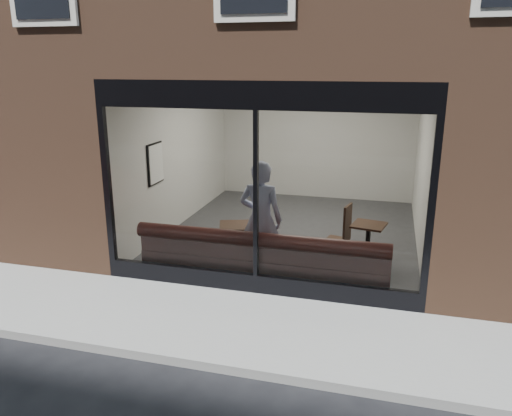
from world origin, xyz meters
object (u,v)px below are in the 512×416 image
(cafe_table_right, at_px, (369,225))
(cafe_table_left, at_px, (236,226))
(banquette, at_px, (262,269))
(cafe_chair_right, at_px, (337,240))
(person, at_px, (261,220))
(cafe_chair_left, at_px, (250,230))

(cafe_table_right, bearing_deg, cafe_table_left, -164.26)
(banquette, relative_size, cafe_chair_right, 10.10)
(cafe_table_left, xyz_separation_m, cafe_table_right, (2.21, 0.62, 0.00))
(banquette, distance_m, person, 0.81)
(cafe_table_left, relative_size, cafe_chair_right, 1.40)
(cafe_table_left, bearing_deg, banquette, -41.83)
(cafe_table_right, xyz_separation_m, cafe_chair_left, (-2.32, 0.63, -0.50))
(cafe_chair_right, bearing_deg, person, 63.94)
(cafe_chair_left, xyz_separation_m, cafe_chair_right, (1.73, -0.15, 0.00))
(person, height_order, cafe_chair_left, person)
(cafe_table_left, distance_m, cafe_table_right, 2.30)
(cafe_chair_right, bearing_deg, cafe_table_right, 153.57)
(banquette, distance_m, cafe_chair_right, 1.94)
(cafe_chair_left, bearing_deg, person, 106.28)
(cafe_table_left, bearing_deg, cafe_table_right, 15.74)
(cafe_table_right, bearing_deg, person, -152.02)
(cafe_chair_left, bearing_deg, cafe_table_right, 158.97)
(cafe_table_left, xyz_separation_m, cafe_chair_right, (1.63, 1.10, -0.50))
(cafe_table_right, relative_size, cafe_chair_left, 1.18)
(cafe_table_right, bearing_deg, cafe_chair_left, 164.87)
(person, height_order, cafe_chair_right, person)
(person, distance_m, cafe_chair_left, 1.81)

